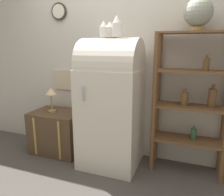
% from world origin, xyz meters
% --- Properties ---
extents(ground_plane, '(12.00, 12.00, 0.00)m').
position_xyz_m(ground_plane, '(0.00, 0.00, 0.00)').
color(ground_plane, '#4C4742').
extents(wall_back, '(7.00, 0.09, 2.70)m').
position_xyz_m(wall_back, '(-0.00, 0.57, 1.35)').
color(wall_back, beige).
rests_on(wall_back, ground_plane).
extents(refrigerator, '(0.69, 0.67, 1.53)m').
position_xyz_m(refrigerator, '(-0.00, 0.23, 0.80)').
color(refrigerator, silver).
rests_on(refrigerator, ground_plane).
extents(suitcase_trunk, '(0.68, 0.49, 0.57)m').
position_xyz_m(suitcase_trunk, '(-0.80, 0.27, 0.29)').
color(suitcase_trunk, brown).
rests_on(suitcase_trunk, ground_plane).
extents(shelf_unit, '(0.80, 0.32, 1.59)m').
position_xyz_m(shelf_unit, '(0.89, 0.37, 0.89)').
color(shelf_unit, brown).
rests_on(shelf_unit, ground_plane).
extents(globe, '(0.28, 0.28, 0.32)m').
position_xyz_m(globe, '(0.89, 0.34, 1.76)').
color(globe, '#AD8942').
rests_on(globe, shelf_unit).
extents(vase_left, '(0.09, 0.09, 0.18)m').
position_xyz_m(vase_left, '(-0.08, 0.22, 1.62)').
color(vase_left, white).
rests_on(vase_left, refrigerator).
extents(vase_center, '(0.10, 0.10, 0.17)m').
position_xyz_m(vase_center, '(-0.01, 0.22, 1.61)').
color(vase_center, silver).
rests_on(vase_center, refrigerator).
extents(vase_right, '(0.11, 0.11, 0.23)m').
position_xyz_m(vase_right, '(0.07, 0.22, 1.64)').
color(vase_right, white).
rests_on(vase_right, refrigerator).
extents(desk_lamp, '(0.15, 0.15, 0.33)m').
position_xyz_m(desk_lamp, '(-0.88, 0.27, 0.83)').
color(desk_lamp, '#AD8942').
rests_on(desk_lamp, suitcase_trunk).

